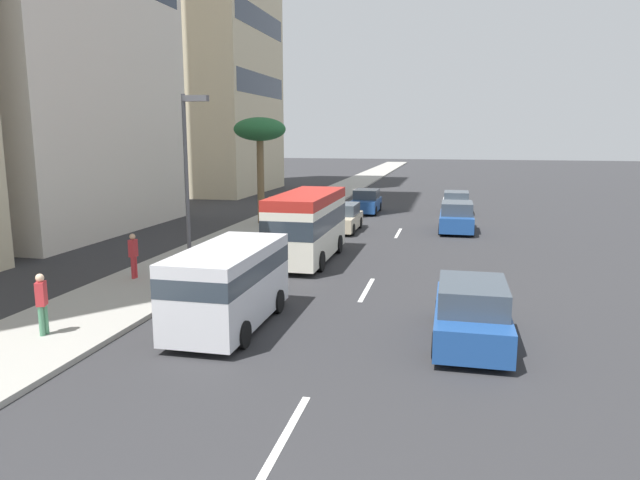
# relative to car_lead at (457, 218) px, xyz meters

# --- Properties ---
(ground_plane) EXTENTS (198.00, 198.00, 0.00)m
(ground_plane) POSITION_rel_car_lead_xyz_m (1.83, 3.15, -0.80)
(ground_plane) COLOR #2D2D30
(sidewalk_right) EXTENTS (162.00, 3.92, 0.15)m
(sidewalk_right) POSITION_rel_car_lead_xyz_m (1.83, 10.96, -0.73)
(sidewalk_right) COLOR #9E9B93
(sidewalk_right) RESTS_ON ground_plane
(lane_stripe_near) EXTENTS (3.20, 0.16, 0.01)m
(lane_stripe_near) POSITION_rel_car_lead_xyz_m (-23.95, 3.15, -0.80)
(lane_stripe_near) COLOR silver
(lane_stripe_near) RESTS_ON ground_plane
(lane_stripe_mid) EXTENTS (3.20, 0.16, 0.01)m
(lane_stripe_mid) POSITION_rel_car_lead_xyz_m (-13.58, 3.15, -0.80)
(lane_stripe_mid) COLOR silver
(lane_stripe_mid) RESTS_ON ground_plane
(lane_stripe_far) EXTENTS (3.20, 0.16, 0.01)m
(lane_stripe_far) POSITION_rel_car_lead_xyz_m (-1.29, 3.15, -0.80)
(lane_stripe_far) COLOR silver
(lane_stripe_far) RESTS_ON ground_plane
(car_lead) EXTENTS (4.42, 1.91, 1.70)m
(car_lead) POSITION_rel_car_lead_xyz_m (0.00, 0.00, 0.00)
(car_lead) COLOR #1E478C
(car_lead) RESTS_ON ground_plane
(car_second) EXTENTS (4.10, 1.84, 1.63)m
(car_second) POSITION_rel_car_lead_xyz_m (6.90, 6.16, -0.03)
(car_second) COLOR #1E478C
(car_second) RESTS_ON ground_plane
(van_third) EXTENTS (5.15, 2.14, 2.31)m
(van_third) POSITION_rel_car_lead_xyz_m (-18.38, 6.40, 0.52)
(van_third) COLOR silver
(van_third) RESTS_ON ground_plane
(car_fourth) EXTENTS (4.30, 1.85, 1.56)m
(car_fourth) POSITION_rel_car_lead_xyz_m (7.78, -0.01, -0.06)
(car_fourth) COLOR white
(car_fourth) RESTS_ON ground_plane
(car_fifth) EXTENTS (4.62, 1.93, 1.66)m
(car_fifth) POSITION_rel_car_lead_xyz_m (-18.14, -0.28, -0.02)
(car_fifth) COLOR #1E478C
(car_fifth) RESTS_ON ground_plane
(car_sixth) EXTENTS (4.21, 1.83, 1.55)m
(car_sixth) POSITION_rel_car_lead_xyz_m (-1.17, 6.35, -0.07)
(car_sixth) COLOR beige
(car_sixth) RESTS_ON ground_plane
(minibus_seventh) EXTENTS (6.62, 2.27, 2.96)m
(minibus_seventh) POSITION_rel_car_lead_xyz_m (-9.33, 6.38, 0.82)
(minibus_seventh) COLOR silver
(minibus_seventh) RESTS_ON ground_plane
(pedestrian_near_lamp) EXTENTS (0.30, 0.33, 1.83)m
(pedestrian_near_lamp) POSITION_rel_car_lead_xyz_m (-2.18, 10.35, 0.37)
(pedestrian_near_lamp) COLOR navy
(pedestrian_near_lamp) RESTS_ON sidewalk_right
(pedestrian_mid_block) EXTENTS (0.38, 0.32, 1.67)m
(pedestrian_mid_block) POSITION_rel_car_lead_xyz_m (-20.55, 10.82, 0.27)
(pedestrian_mid_block) COLOR #4C8C66
(pedestrian_mid_block) RESTS_ON sidewalk_right
(pedestrian_by_tree) EXTENTS (0.33, 0.23, 1.68)m
(pedestrian_by_tree) POSITION_rel_car_lead_xyz_m (-14.40, 11.76, 0.27)
(pedestrian_by_tree) COLOR red
(pedestrian_by_tree) RESTS_ON sidewalk_right
(palm_tree) EXTENTS (3.07, 3.07, 6.29)m
(palm_tree) POSITION_rel_car_lead_xyz_m (-0.24, 11.53, 4.75)
(palm_tree) COLOR brown
(palm_tree) RESTS_ON sidewalk_right
(street_lamp) EXTENTS (0.24, 0.97, 6.63)m
(street_lamp) POSITION_rel_car_lead_xyz_m (-14.61, 9.29, 3.45)
(street_lamp) COLOR #4C4C51
(street_lamp) RESTS_ON sidewalk_right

